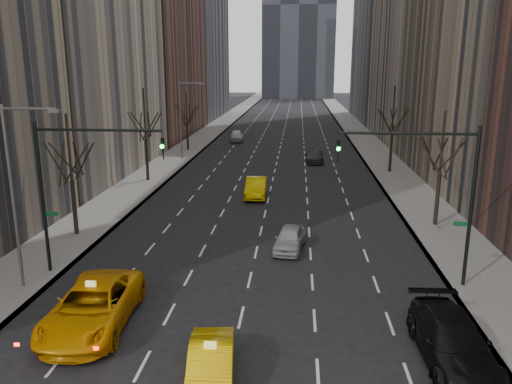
% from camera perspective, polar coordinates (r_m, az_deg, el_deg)
% --- Properties ---
extents(sidewalk_left, '(4.50, 320.00, 0.15)m').
position_cam_1_polar(sidewalk_left, '(83.97, -5.30, 6.80)').
color(sidewalk_left, slate).
rests_on(sidewalk_left, ground).
extents(sidewalk_right, '(4.50, 320.00, 0.15)m').
position_cam_1_polar(sidewalk_right, '(83.28, 11.66, 6.50)').
color(sidewalk_right, slate).
rests_on(sidewalk_right, ground).
extents(tree_lw_b, '(3.36, 3.50, 7.82)m').
position_cam_1_polar(tree_lw_b, '(33.99, -20.29, 1.23)').
color(tree_lw_b, black).
rests_on(tree_lw_b, ground).
extents(tree_lw_c, '(3.36, 3.50, 8.74)m').
position_cam_1_polar(tree_lw_c, '(48.65, -12.47, 5.85)').
color(tree_lw_c, black).
rests_on(tree_lw_c, ground).
extents(tree_lw_d, '(3.36, 3.50, 7.36)m').
position_cam_1_polar(tree_lw_d, '(65.98, -7.87, 7.75)').
color(tree_lw_d, black).
rests_on(tree_lw_d, ground).
extents(tree_rw_b, '(3.36, 3.50, 7.82)m').
position_cam_1_polar(tree_rw_b, '(36.04, 20.24, 1.93)').
color(tree_rw_b, black).
rests_on(tree_rw_b, ground).
extents(tree_rw_c, '(3.36, 3.50, 8.74)m').
position_cam_1_polar(tree_rw_c, '(53.31, 15.28, 6.39)').
color(tree_rw_c, black).
rests_on(tree_rw_c, ground).
extents(traffic_mast_left, '(6.69, 0.39, 8.00)m').
position_cam_1_polar(traffic_mast_left, '(27.11, -20.31, 1.93)').
color(traffic_mast_left, black).
rests_on(traffic_mast_left, ground).
extents(traffic_mast_right, '(6.69, 0.39, 8.00)m').
position_cam_1_polar(traffic_mast_right, '(25.49, 20.07, 1.22)').
color(traffic_mast_right, black).
rests_on(traffic_mast_right, ground).
extents(streetlight_near, '(2.83, 0.22, 9.00)m').
position_cam_1_polar(streetlight_near, '(26.16, -25.59, 1.29)').
color(streetlight_near, slate).
rests_on(streetlight_near, ground).
extents(streetlight_far, '(2.83, 0.22, 9.00)m').
position_cam_1_polar(streetlight_far, '(58.72, -8.30, 8.97)').
color(streetlight_far, slate).
rests_on(streetlight_far, ground).
extents(taxi_suv, '(3.41, 6.83, 1.86)m').
position_cam_1_polar(taxi_suv, '(22.80, -18.14, -12.32)').
color(taxi_suv, orange).
rests_on(taxi_suv, ground).
extents(taxi_sedan, '(2.03, 4.56, 1.45)m').
position_cam_1_polar(taxi_sedan, '(18.37, -5.20, -19.27)').
color(taxi_sedan, '#EEB705').
rests_on(taxi_sedan, ground).
extents(silver_sedan_ahead, '(2.15, 4.23, 1.38)m').
position_cam_1_polar(silver_sedan_ahead, '(30.38, 3.87, -5.34)').
color(silver_sedan_ahead, '#A1A3A9').
rests_on(silver_sedan_ahead, ground).
extents(parked_suv_black, '(2.56, 5.94, 1.71)m').
position_cam_1_polar(parked_suv_black, '(20.82, 21.52, -15.54)').
color(parked_suv_black, black).
rests_on(parked_suv_black, ground).
extents(far_taxi, '(1.81, 4.90, 1.60)m').
position_cam_1_polar(far_taxi, '(42.42, 0.01, 0.53)').
color(far_taxi, '#E5BD04').
rests_on(far_taxi, ground).
extents(far_suv_grey, '(2.05, 5.01, 1.45)m').
position_cam_1_polar(far_suv_grey, '(58.40, 6.71, 4.15)').
color(far_suv_grey, '#313136').
rests_on(far_suv_grey, ground).
extents(far_car_white, '(2.52, 4.95, 1.62)m').
position_cam_1_polar(far_car_white, '(74.14, -2.26, 6.43)').
color(far_car_white, '#BABABA').
rests_on(far_car_white, ground).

